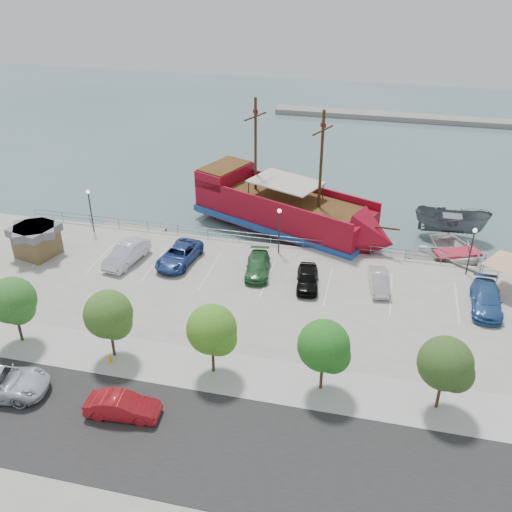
# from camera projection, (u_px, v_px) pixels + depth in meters

# --- Properties ---
(ground) EXTENTS (160.00, 160.00, 0.00)m
(ground) POSITION_uv_depth(u_px,v_px,m) (262.00, 302.00, 45.89)
(ground) COLOR #476662
(street) EXTENTS (100.00, 8.00, 0.04)m
(street) POSITION_uv_depth(u_px,v_px,m) (199.00, 444.00, 31.86)
(street) COLOR black
(street) RESTS_ON land_slab
(sidewalk) EXTENTS (100.00, 4.00, 0.05)m
(sidewalk) POSITION_uv_depth(u_px,v_px,m) (228.00, 373.00, 36.93)
(sidewalk) COLOR #ABAAA4
(sidewalk) RESTS_ON land_slab
(seawall_railing) EXTENTS (50.00, 0.06, 1.00)m
(seawall_railing) POSITION_uv_depth(u_px,v_px,m) (281.00, 241.00, 51.73)
(seawall_railing) COLOR slate
(seawall_railing) RESTS_ON land_slab
(far_shore) EXTENTS (40.00, 3.00, 0.80)m
(far_shore) POSITION_uv_depth(u_px,v_px,m) (401.00, 117.00, 90.20)
(far_shore) COLOR gray
(far_shore) RESTS_ON ground
(pirate_ship) EXTENTS (21.28, 13.25, 13.29)m
(pirate_ship) POSITION_uv_depth(u_px,v_px,m) (296.00, 214.00, 54.93)
(pirate_ship) COLOR maroon
(pirate_ship) RESTS_ON ground
(patrol_boat) EXTENTS (7.17, 3.06, 2.72)m
(patrol_boat) POSITION_uv_depth(u_px,v_px,m) (451.00, 224.00, 55.02)
(patrol_boat) COLOR #555E64
(patrol_boat) RESTS_ON ground
(speedboat) EXTENTS (7.69, 8.77, 1.51)m
(speedboat) POSITION_uv_depth(u_px,v_px,m) (457.00, 256.00, 50.79)
(speedboat) COLOR beige
(speedboat) RESTS_ON ground
(dock_west) EXTENTS (6.56, 2.14, 0.37)m
(dock_west) POSITION_uv_depth(u_px,v_px,m) (133.00, 229.00, 56.64)
(dock_west) COLOR gray
(dock_west) RESTS_ON ground
(dock_mid) EXTENTS (6.40, 2.72, 0.35)m
(dock_mid) POSITION_uv_depth(u_px,v_px,m) (372.00, 256.00, 51.95)
(dock_mid) COLOR gray
(dock_mid) RESTS_ON ground
(dock_east) EXTENTS (7.06, 4.05, 0.39)m
(dock_east) POSITION_uv_depth(u_px,v_px,m) (446.00, 264.00, 50.64)
(dock_east) COLOR slate
(dock_east) RESTS_ON ground
(shed) EXTENTS (4.14, 4.14, 2.79)m
(shed) POSITION_uv_depth(u_px,v_px,m) (36.00, 240.00, 49.86)
(shed) COLOR brown
(shed) RESTS_ON land_slab
(street_sedan) EXTENTS (4.51, 1.91, 1.45)m
(street_sedan) POSITION_uv_depth(u_px,v_px,m) (123.00, 406.00, 33.38)
(street_sedan) COLOR #B01720
(street_sedan) RESTS_ON street
(fire_hydrant) EXTENTS (0.24, 0.24, 0.68)m
(fire_hydrant) POSITION_uv_depth(u_px,v_px,m) (110.00, 359.00, 37.66)
(fire_hydrant) COLOR yellow
(fire_hydrant) RESTS_ON sidewalk
(lamp_post_left) EXTENTS (0.36, 0.36, 4.28)m
(lamp_post_left) POSITION_uv_depth(u_px,v_px,m) (90.00, 203.00, 53.04)
(lamp_post_left) COLOR black
(lamp_post_left) RESTS_ON land_slab
(lamp_post_mid) EXTENTS (0.36, 0.36, 4.28)m
(lamp_post_mid) POSITION_uv_depth(u_px,v_px,m) (279.00, 223.00, 49.44)
(lamp_post_mid) COLOR black
(lamp_post_mid) RESTS_ON land_slab
(lamp_post_right) EXTENTS (0.36, 0.36, 4.28)m
(lamp_post_right) POSITION_uv_depth(u_px,v_px,m) (472.00, 243.00, 46.23)
(lamp_post_right) COLOR black
(lamp_post_right) RESTS_ON land_slab
(tree_b) EXTENTS (3.30, 3.20, 5.00)m
(tree_b) POSITION_uv_depth(u_px,v_px,m) (14.00, 302.00, 38.22)
(tree_b) COLOR #473321
(tree_b) RESTS_ON sidewalk
(tree_c) EXTENTS (3.30, 3.20, 5.00)m
(tree_c) POSITION_uv_depth(u_px,v_px,m) (110.00, 316.00, 36.82)
(tree_c) COLOR #473321
(tree_c) RESTS_ON sidewalk
(tree_d) EXTENTS (3.30, 3.20, 5.00)m
(tree_d) POSITION_uv_depth(u_px,v_px,m) (214.00, 332.00, 35.41)
(tree_d) COLOR #473321
(tree_d) RESTS_ON sidewalk
(tree_e) EXTENTS (3.30, 3.20, 5.00)m
(tree_e) POSITION_uv_depth(u_px,v_px,m) (326.00, 348.00, 34.01)
(tree_e) COLOR #473321
(tree_e) RESTS_ON sidewalk
(tree_f) EXTENTS (3.30, 3.20, 5.00)m
(tree_f) POSITION_uv_depth(u_px,v_px,m) (448.00, 366.00, 32.61)
(tree_f) COLOR #473321
(tree_f) RESTS_ON sidewalk
(parked_car_b) EXTENTS (2.62, 5.29, 1.67)m
(parked_car_b) POSITION_uv_depth(u_px,v_px,m) (127.00, 254.00, 48.98)
(parked_car_b) COLOR silver
(parked_car_b) RESTS_ON land_slab
(parked_car_c) EXTENTS (3.12, 5.69, 1.51)m
(parked_car_c) POSITION_uv_depth(u_px,v_px,m) (179.00, 255.00, 48.96)
(parked_car_c) COLOR navy
(parked_car_c) RESTS_ON land_slab
(parked_car_d) EXTENTS (2.57, 4.94, 1.37)m
(parked_car_d) POSITION_uv_depth(u_px,v_px,m) (258.00, 266.00, 47.49)
(parked_car_d) COLOR #275E2F
(parked_car_d) RESTS_ON land_slab
(parked_car_e) EXTENTS (2.28, 4.48, 1.46)m
(parked_car_e) POSITION_uv_depth(u_px,v_px,m) (307.00, 278.00, 45.72)
(parked_car_e) COLOR black
(parked_car_e) RESTS_ON land_slab
(parked_car_f) EXTENTS (2.02, 4.19, 1.33)m
(parked_car_f) POSITION_uv_depth(u_px,v_px,m) (379.00, 281.00, 45.45)
(parked_car_f) COLOR silver
(parked_car_f) RESTS_ON land_slab
(parked_car_h) EXTENTS (2.38, 5.41, 1.54)m
(parked_car_h) POSITION_uv_depth(u_px,v_px,m) (486.00, 299.00, 43.00)
(parked_car_h) COLOR #2E5B9A
(parked_car_h) RESTS_ON land_slab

